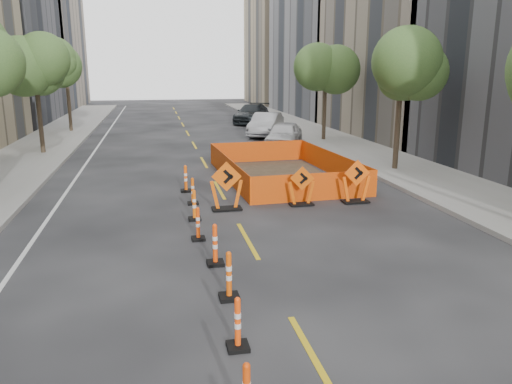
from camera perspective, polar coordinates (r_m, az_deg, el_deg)
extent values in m
plane|color=black|center=(10.23, 3.24, -12.84)|extent=(140.00, 140.00, 0.00)
cube|color=gray|center=(24.15, 16.83, 2.51)|extent=(4.00, 90.00, 0.15)
cube|color=gray|center=(66.28, -25.46, 17.30)|extent=(12.00, 20.00, 20.00)
cube|color=gray|center=(38.02, 20.02, 16.73)|extent=(12.00, 16.00, 14.00)
cube|color=gray|center=(52.99, 10.60, 19.53)|extent=(12.00, 18.00, 20.00)
cube|color=tan|center=(70.23, 4.70, 16.64)|extent=(12.00, 14.00, 16.00)
cylinder|color=#382B1E|center=(29.60, -23.38, 6.91)|extent=(0.24, 0.24, 3.15)
sphere|color=#335C27|center=(29.45, -23.95, 12.65)|extent=(2.80, 2.80, 2.80)
cylinder|color=#382B1E|center=(39.40, -20.53, 8.64)|extent=(0.24, 0.24, 3.15)
sphere|color=#335C27|center=(39.29, -20.90, 12.95)|extent=(2.80, 2.80, 2.80)
cylinder|color=#382B1E|center=(23.64, 15.79, 6.03)|extent=(0.24, 0.24, 3.15)
sphere|color=#335C27|center=(23.45, 16.28, 13.25)|extent=(2.80, 2.80, 2.80)
cylinder|color=#382B1E|center=(32.79, 7.80, 8.49)|extent=(0.24, 0.24, 3.15)
sphere|color=#335C27|center=(32.65, 7.97, 13.69)|extent=(2.80, 2.80, 2.80)
imported|color=#BAB9BB|center=(30.07, 3.23, 6.56)|extent=(3.51, 4.85, 1.53)
imported|color=#9B9BA0|center=(35.19, 1.16, 7.72)|extent=(3.58, 5.16, 1.61)
imported|color=black|center=(43.64, -0.46, 8.94)|extent=(4.46, 6.13, 1.65)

